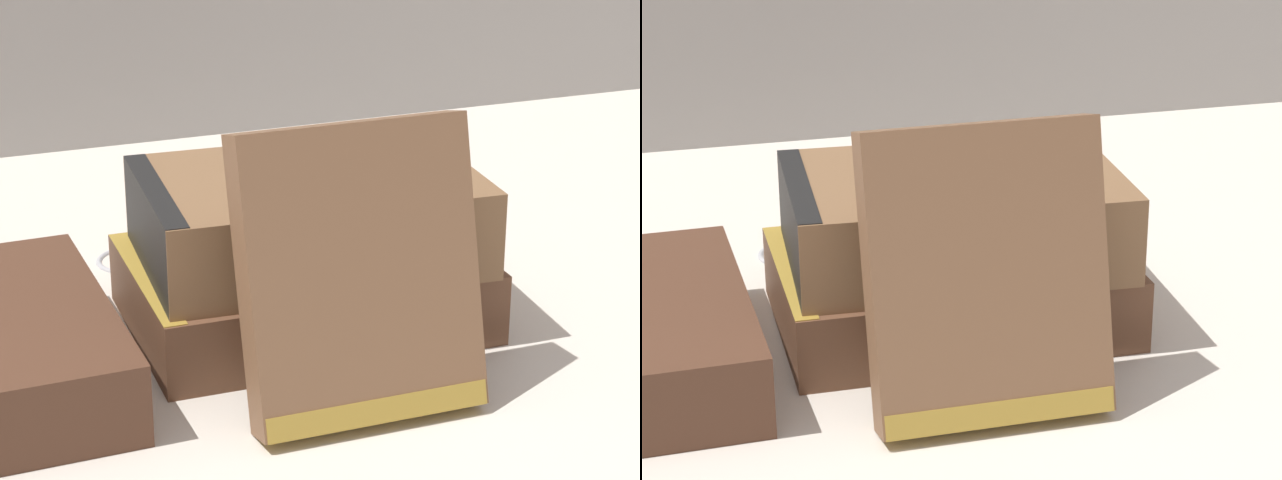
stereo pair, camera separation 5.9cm
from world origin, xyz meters
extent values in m
plane|color=beige|center=(0.00, 0.00, 0.00)|extent=(3.00, 3.00, 0.00)
cube|color=brown|center=(-0.03, 0.05, 0.02)|extent=(0.19, 0.13, 0.04)
cube|color=olive|center=(-0.12, 0.05, 0.02)|extent=(0.01, 0.13, 0.04)
cube|color=brown|center=(-0.03, 0.04, 0.06)|extent=(0.18, 0.13, 0.05)
cube|color=black|center=(-0.11, 0.05, 0.06)|extent=(0.02, 0.12, 0.05)
cube|color=brown|center=(-0.04, -0.05, 0.07)|extent=(0.11, 0.06, 0.14)
cube|color=olive|center=(-0.04, -0.07, 0.01)|extent=(0.11, 0.03, 0.02)
cylinder|color=white|center=(0.01, 0.02, 0.09)|extent=(0.05, 0.05, 0.01)
torus|color=#B2B2B7|center=(0.01, 0.02, 0.09)|extent=(0.05, 0.05, 0.01)
sphere|color=#B2B2B7|center=(0.01, 0.05, 0.09)|extent=(0.01, 0.01, 0.01)
torus|color=#ADADB2|center=(-0.10, 0.17, 0.00)|extent=(0.06, 0.06, 0.00)
torus|color=#ADADB2|center=(-0.04, 0.18, 0.00)|extent=(0.06, 0.06, 0.00)
cylinder|color=#ADADB2|center=(-0.07, 0.17, 0.00)|extent=(0.02, 0.01, 0.00)
camera|label=1|loc=(-0.26, -0.59, 0.32)|focal=75.00mm
camera|label=2|loc=(-0.20, -0.60, 0.32)|focal=75.00mm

